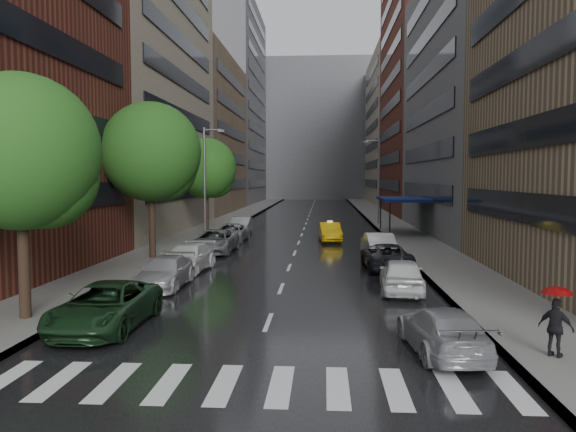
% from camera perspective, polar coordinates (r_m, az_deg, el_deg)
% --- Properties ---
extents(ground, '(220.00, 220.00, 0.00)m').
position_cam_1_polar(ground, '(16.35, -3.45, -14.29)').
color(ground, gray).
rests_on(ground, ground).
extents(road, '(14.00, 140.00, 0.01)m').
position_cam_1_polar(road, '(65.63, 1.95, -0.48)').
color(road, black).
rests_on(road, ground).
extents(sidewalk_left, '(4.00, 140.00, 0.15)m').
position_cam_1_polar(sidewalk_left, '(66.50, -5.83, -0.38)').
color(sidewalk_left, gray).
rests_on(sidewalk_left, ground).
extents(sidewalk_right, '(4.00, 140.00, 0.15)m').
position_cam_1_polar(sidewalk_right, '(65.98, 9.78, -0.45)').
color(sidewalk_right, gray).
rests_on(sidewalk_right, ground).
extents(crosswalk, '(13.15, 2.80, 0.01)m').
position_cam_1_polar(crosswalk, '(14.45, -3.65, -16.75)').
color(crosswalk, silver).
rests_on(crosswalk, ground).
extents(buildings_left, '(8.00, 108.00, 38.00)m').
position_cam_1_polar(buildings_left, '(76.87, -9.33, 12.07)').
color(buildings_left, maroon).
rests_on(buildings_left, ground).
extents(buildings_right, '(8.05, 109.10, 36.00)m').
position_cam_1_polar(buildings_right, '(73.94, 14.08, 11.58)').
color(buildings_right, '#937A5B').
rests_on(buildings_right, ground).
extents(building_far, '(40.00, 14.00, 32.00)m').
position_cam_1_polar(building_far, '(133.86, 2.84, 8.65)').
color(building_far, slate).
rests_on(building_far, ground).
extents(tree_near, '(5.48, 5.48, 8.73)m').
position_cam_1_polar(tree_near, '(21.70, -25.55, 5.85)').
color(tree_near, '#382619').
rests_on(tree_near, ground).
extents(tree_mid, '(6.08, 6.08, 9.69)m').
position_cam_1_polar(tree_mid, '(35.43, -13.74, 6.32)').
color(tree_mid, '#382619').
rests_on(tree_mid, ground).
extents(tree_far, '(5.42, 5.42, 8.64)m').
position_cam_1_polar(tree_far, '(50.98, -8.31, 4.84)').
color(tree_far, '#382619').
rests_on(tree_far, ground).
extents(taxi, '(1.95, 4.67, 1.50)m').
position_cam_1_polar(taxi, '(44.72, 4.28, -1.63)').
color(taxi, '#E4AF0C').
rests_on(taxi, ground).
extents(parked_cars_left, '(2.68, 36.44, 1.57)m').
position_cam_1_polar(parked_cars_left, '(34.12, -8.82, -3.42)').
color(parked_cars_left, '#18341B').
rests_on(parked_cars_left, ground).
extents(parked_cars_right, '(2.65, 24.55, 1.60)m').
position_cam_1_polar(parked_cars_right, '(28.22, 10.69, -5.00)').
color(parked_cars_right, gray).
rests_on(parked_cars_right, ground).
extents(ped_red_umbrella, '(0.97, 0.94, 2.01)m').
position_cam_1_polar(ped_red_umbrella, '(17.35, 25.61, -9.04)').
color(ped_red_umbrella, black).
rests_on(ped_red_umbrella, sidewalk_right).
extents(street_lamp_left, '(1.74, 0.22, 9.00)m').
position_cam_1_polar(street_lamp_left, '(46.42, -8.38, 3.66)').
color(street_lamp_left, gray).
rests_on(street_lamp_left, sidewalk_left).
extents(street_lamp_right, '(1.74, 0.22, 9.00)m').
position_cam_1_polar(street_lamp_right, '(60.68, 9.14, 3.72)').
color(street_lamp_right, gray).
rests_on(street_lamp_right, sidewalk_right).
extents(awning, '(4.00, 8.00, 3.12)m').
position_cam_1_polar(awning, '(50.93, 11.60, 1.67)').
color(awning, navy).
rests_on(awning, sidewalk_right).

